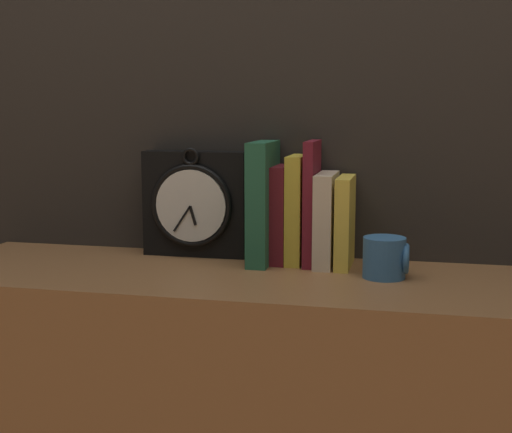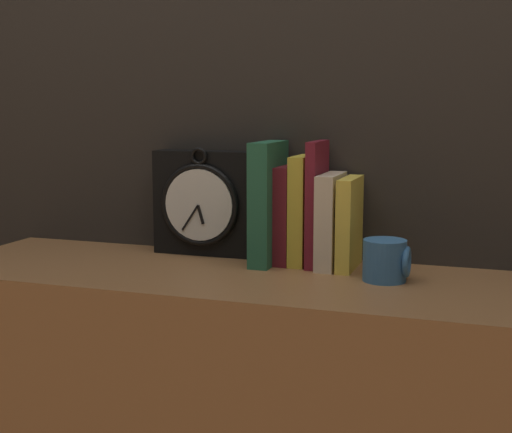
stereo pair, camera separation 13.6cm
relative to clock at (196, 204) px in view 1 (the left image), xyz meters
The scene contains 9 objects.
wall_back 0.47m from the clock, 22.59° to the left, with size 6.00×0.05×2.60m.
clock is the anchor object (origin of this frame).
book_slot0_green 0.16m from the clock, 13.85° to the right, with size 0.04×0.15×0.25m.
book_slot1_maroon 0.20m from the clock, ahead, with size 0.03×0.11×0.20m.
book_slot2_yellow 0.23m from the clock, ahead, with size 0.03×0.11×0.22m.
book_slot3_maroon 0.26m from the clock, ahead, with size 0.02×0.12×0.25m.
book_slot4_cream 0.29m from the clock, ahead, with size 0.04×0.14×0.19m.
book_slot5_yellow 0.33m from the clock, ahead, with size 0.03×0.14×0.18m.
mug 0.44m from the clock, 15.80° to the right, with size 0.09×0.08×0.08m.
Camera 1 is at (0.30, -1.31, 1.08)m, focal length 50.00 mm.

